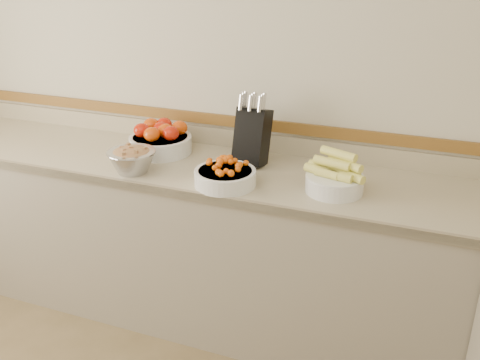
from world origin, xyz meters
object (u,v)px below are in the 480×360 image
(knife_block, at_px, (252,135))
(tomato_bowl, at_px, (161,139))
(cherry_tomato_bowl, at_px, (225,175))
(corn_bowl, at_px, (335,179))
(rhubarb_bowl, at_px, (132,159))

(knife_block, xyz_separation_m, tomato_bowl, (-0.52, -0.03, -0.08))
(cherry_tomato_bowl, height_order, corn_bowl, corn_bowl)
(cherry_tomato_bowl, xyz_separation_m, rhubarb_bowl, (-0.49, -0.02, 0.02))
(tomato_bowl, height_order, rhubarb_bowl, tomato_bowl)
(knife_block, relative_size, corn_bowl, 1.30)
(cherry_tomato_bowl, distance_m, rhubarb_bowl, 0.49)
(rhubarb_bowl, bearing_deg, tomato_bowl, 91.45)
(tomato_bowl, bearing_deg, cherry_tomato_bowl, -30.18)
(knife_block, distance_m, tomato_bowl, 0.52)
(corn_bowl, distance_m, rhubarb_bowl, 0.99)
(knife_block, bearing_deg, cherry_tomato_bowl, -93.77)
(tomato_bowl, relative_size, corn_bowl, 1.17)
(knife_block, xyz_separation_m, cherry_tomato_bowl, (-0.02, -0.31, -0.10))
(tomato_bowl, bearing_deg, knife_block, 2.88)
(rhubarb_bowl, bearing_deg, cherry_tomato_bowl, 1.86)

